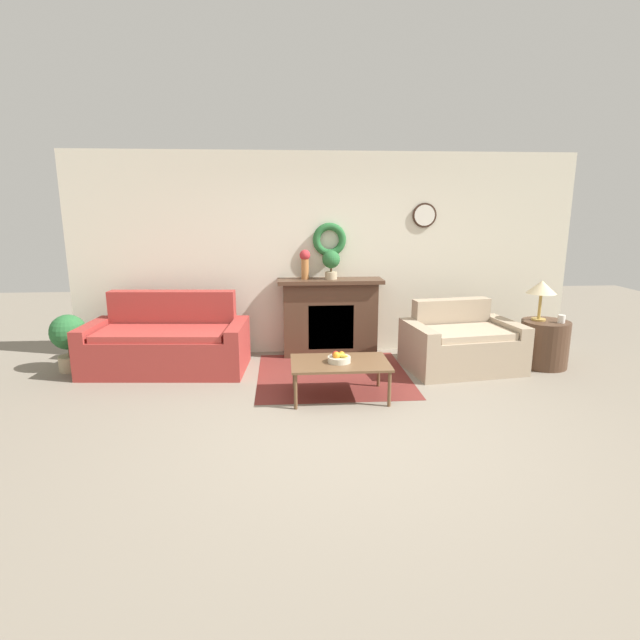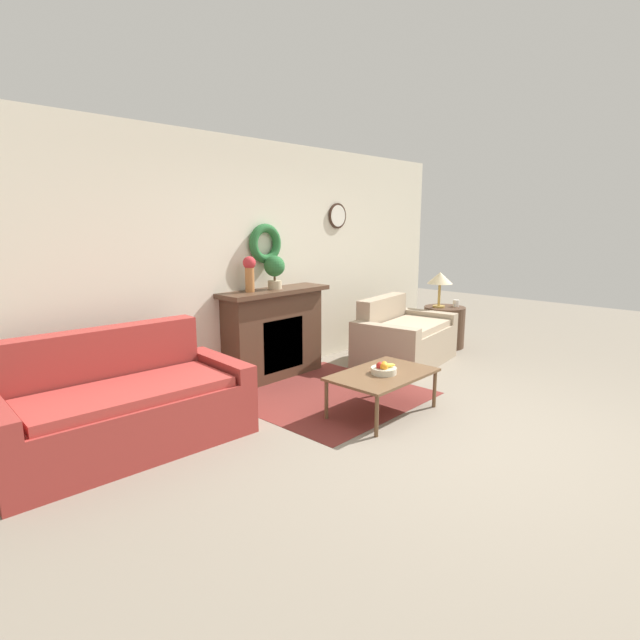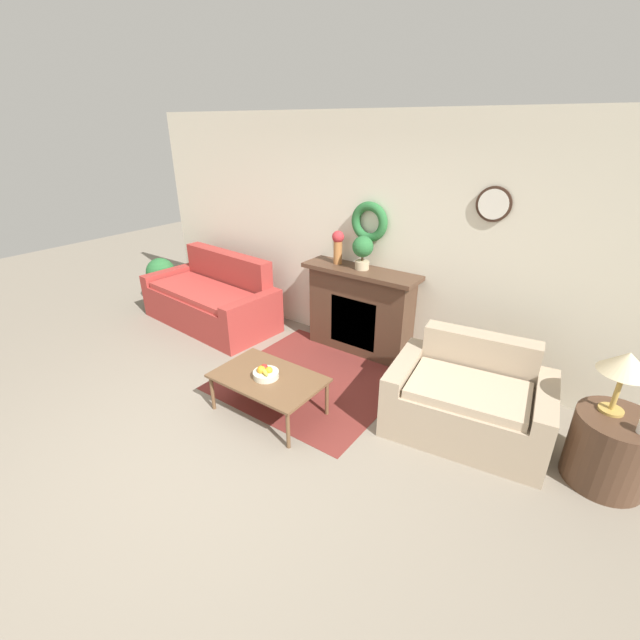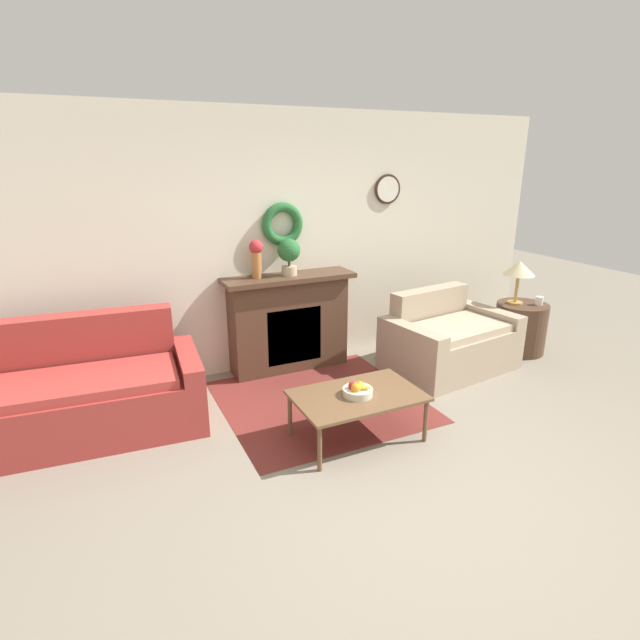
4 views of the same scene
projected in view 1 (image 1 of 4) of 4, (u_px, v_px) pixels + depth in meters
ground_plane at (350, 431)px, 4.53m from camera, size 16.00×16.00×0.00m
floor_rug at (333, 375)px, 6.03m from camera, size 1.80×1.76×0.01m
wall_back at (326, 254)px, 6.78m from camera, size 6.80×0.16×2.70m
fireplace at (330, 317)px, 6.76m from camera, size 1.40×0.41×1.05m
couch_left at (167, 344)px, 6.18m from camera, size 2.00×1.06×0.94m
loveseat_right at (461, 345)px, 6.21m from camera, size 1.46×1.07×0.83m
coffee_table at (340, 365)px, 5.25m from camera, size 1.03×0.66×0.40m
fruit_bowl at (339, 358)px, 5.22m from camera, size 0.24×0.24×0.12m
side_table_by_loveseat at (544, 344)px, 6.31m from camera, size 0.59×0.59×0.59m
table_lamp at (542, 288)px, 6.21m from camera, size 0.36×0.36×0.50m
mug at (561, 319)px, 6.15m from camera, size 0.09×0.09×0.10m
vase_on_mantel_left at (305, 262)px, 6.58m from camera, size 0.14×0.14×0.39m
potted_plant_on_mantel at (331, 262)px, 6.58m from camera, size 0.24×0.24×0.38m
potted_plant_floor_by_couch at (69, 337)px, 6.12m from camera, size 0.43×0.43×0.71m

